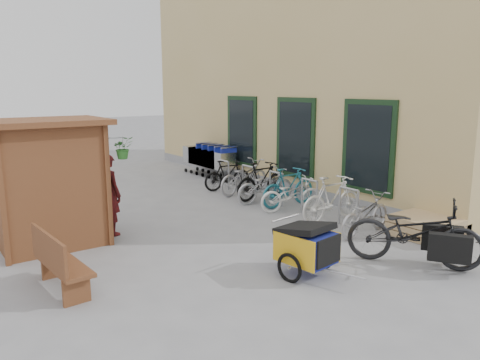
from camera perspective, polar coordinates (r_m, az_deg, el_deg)
ground at (r=8.93m, az=3.09°, el=-8.21°), size 80.00×80.00×0.00m
building at (r=16.16m, az=11.31°, el=12.87°), size 6.07×13.00×7.00m
kiosk at (r=9.33m, az=-22.88°, el=1.62°), size 2.49×1.65×2.40m
bike_rack at (r=11.99m, az=4.45°, el=-0.61°), size 0.05×5.35×0.86m
pallet_stack at (r=10.15m, az=21.63°, el=-5.35°), size 1.00×1.20×0.40m
bench at (r=7.44m, az=-21.30°, el=-9.22°), size 0.52×1.46×0.91m
shopping_carts at (r=15.85m, az=-3.87°, el=2.81°), size 0.63×2.50×1.13m
child_trailer at (r=7.61m, az=8.15°, el=-7.83°), size 0.96×1.55×0.90m
cargo_bike at (r=8.43m, az=20.63°, el=-6.04°), size 1.82×2.26×1.15m
person_kiosk at (r=9.83m, az=-15.67°, el=-1.74°), size 0.58×0.70×1.67m
bike_0 at (r=9.89m, az=15.00°, el=-4.03°), size 1.69×0.77×0.86m
bike_1 at (r=10.64m, az=11.17°, el=-2.26°), size 1.77×0.56×1.05m
bike_2 at (r=11.41m, az=6.27°, el=-1.74°), size 1.70×0.99×0.84m
bike_3 at (r=11.85m, az=5.93°, el=-0.86°), size 1.67×0.50×1.00m
bike_4 at (r=12.23m, az=3.12°, el=-0.69°), size 1.75×0.74×0.89m
bike_5 at (r=12.55m, az=2.64°, el=-0.07°), size 1.73×0.57×1.02m
bike_6 at (r=13.23m, az=0.50°, el=0.40°), size 1.92×0.94×0.96m
bike_7 at (r=13.70m, az=-1.54°, el=0.60°), size 1.52×0.62×0.89m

